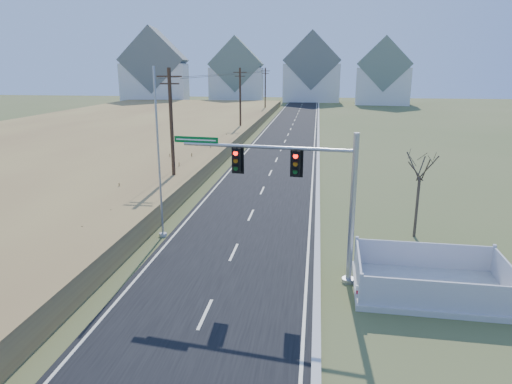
# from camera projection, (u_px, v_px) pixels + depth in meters

# --- Properties ---
(ground) EXTENTS (260.00, 260.00, 0.00)m
(ground) POSITION_uv_depth(u_px,v_px,m) (217.00, 291.00, 19.02)
(ground) COLOR #4B562A
(ground) RESTS_ON ground
(road) EXTENTS (8.00, 180.00, 0.06)m
(road) POSITION_uv_depth(u_px,v_px,m) (290.00, 131.00, 66.82)
(road) COLOR black
(road) RESTS_ON ground
(curb) EXTENTS (0.30, 180.00, 0.18)m
(curb) POSITION_uv_depth(u_px,v_px,m) (318.00, 131.00, 66.28)
(curb) COLOR #B2AFA8
(curb) RESTS_ON ground
(reed_marsh) EXTENTS (38.00, 110.00, 1.30)m
(reed_marsh) POSITION_uv_depth(u_px,v_px,m) (104.00, 133.00, 60.16)
(reed_marsh) COLOR #A8924B
(reed_marsh) RESTS_ON ground
(utility_pole_near) EXTENTS (1.80, 0.26, 9.00)m
(utility_pole_near) POSITION_uv_depth(u_px,v_px,m) (172.00, 129.00, 32.96)
(utility_pole_near) COLOR #422D1E
(utility_pole_near) RESTS_ON ground
(utility_pole_mid) EXTENTS (1.80, 0.26, 9.00)m
(utility_pole_mid) POSITION_uv_depth(u_px,v_px,m) (240.00, 101.00, 61.65)
(utility_pole_mid) COLOR #422D1E
(utility_pole_mid) RESTS_ON ground
(utility_pole_far) EXTENTS (1.80, 0.26, 9.00)m
(utility_pole_far) POSITION_uv_depth(u_px,v_px,m) (265.00, 90.00, 90.33)
(utility_pole_far) COLOR #422D1E
(utility_pole_far) RESTS_ON ground
(condo_nw) EXTENTS (17.69, 13.38, 19.05)m
(condo_nw) POSITION_uv_depth(u_px,v_px,m) (155.00, 73.00, 117.46)
(condo_nw) COLOR white
(condo_nw) RESTS_ON ground
(condo_nnw) EXTENTS (14.93, 11.17, 17.03)m
(condo_nnw) POSITION_uv_depth(u_px,v_px,m) (237.00, 76.00, 122.76)
(condo_nnw) COLOR white
(condo_nnw) RESTS_ON ground
(condo_n) EXTENTS (15.27, 10.20, 18.54)m
(condo_n) POSITION_uv_depth(u_px,v_px,m) (312.00, 73.00, 123.86)
(condo_n) COLOR white
(condo_n) RESTS_ON ground
(condo_ne) EXTENTS (14.12, 10.51, 16.52)m
(condo_ne) POSITION_uv_depth(u_px,v_px,m) (383.00, 77.00, 114.11)
(condo_ne) COLOR white
(condo_ne) RESTS_ON ground
(traffic_signal_mast) EXTENTS (8.10, 1.33, 6.49)m
(traffic_signal_mast) POSITION_uv_depth(u_px,v_px,m) (309.00, 189.00, 19.16)
(traffic_signal_mast) COLOR #9EA0A5
(traffic_signal_mast) RESTS_ON ground
(fence_enclosure) EXTENTS (6.35, 4.45, 1.42)m
(fence_enclosure) POSITION_uv_depth(u_px,v_px,m) (430.00, 286.00, 18.84)
(fence_enclosure) COLOR #B7B5AD
(fence_enclosure) RESTS_ON ground
(open_sign) EXTENTS (0.44, 0.24, 0.57)m
(open_sign) POSITION_uv_depth(u_px,v_px,m) (361.00, 293.00, 18.17)
(open_sign) COLOR white
(open_sign) RESTS_ON ground
(flagpole) EXTENTS (0.41, 0.41, 9.08)m
(flagpole) POSITION_uv_depth(u_px,v_px,m) (159.00, 172.00, 24.21)
(flagpole) COLOR #B7B5AD
(flagpole) RESTS_ON ground
(bare_tree) EXTENTS (1.89, 1.89, 5.00)m
(bare_tree) POSITION_uv_depth(u_px,v_px,m) (421.00, 165.00, 24.07)
(bare_tree) COLOR #4C3F33
(bare_tree) RESTS_ON ground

